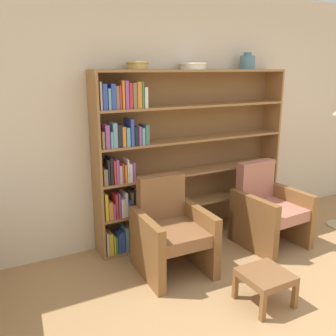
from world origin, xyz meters
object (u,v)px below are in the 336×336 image
object	(u,v)px
bowl_sage	(138,65)
footstool	(265,278)
bowl_slate	(193,66)
armchair_cushioned	(268,209)
vase_tall	(247,62)
bookshelf	(176,157)
armchair_leather	(171,231)

from	to	relation	value
bowl_sage	footstool	bearing A→B (deg)	-71.96
bowl_sage	footstool	world-z (taller)	bowl_sage
bowl_slate	armchair_cushioned	size ratio (longest dim) A/B	0.33
bowl_slate	bowl_sage	bearing A→B (deg)	180.00
bowl_sage	bowl_slate	xyz separation A→B (m)	(0.64, 0.00, -0.01)
bowl_slate	footstool	distance (m)	2.25
bowl_sage	vase_tall	world-z (taller)	vase_tall
footstool	bowl_slate	bearing A→B (deg)	83.50
bookshelf	bowl_sage	world-z (taller)	bowl_sage
bowl_sage	armchair_cushioned	distance (m)	2.10
armchair_leather	bowl_slate	bearing A→B (deg)	-132.78
armchair_cushioned	footstool	distance (m)	1.20
armchair_cushioned	footstool	xyz separation A→B (m)	(-0.81, -0.86, -0.16)
bookshelf	vase_tall	distance (m)	1.38
bowl_sage	armchair_leather	xyz separation A→B (m)	(0.05, -0.60, -1.55)
vase_tall	bookshelf	bearing A→B (deg)	178.86
bowl_slate	footstool	world-z (taller)	bowl_slate
armchair_leather	armchair_cushioned	distance (m)	1.23
bookshelf	bowl_slate	size ratio (longest dim) A/B	7.83
vase_tall	armchair_leather	distance (m)	2.15
bookshelf	armchair_leather	world-z (taller)	bookshelf
bookshelf	bowl_slate	distance (m)	1.00
bowl_sage	footstool	xyz separation A→B (m)	(0.48, -1.46, -1.71)
armchair_leather	footstool	size ratio (longest dim) A/B	2.35
bowl_sage	vase_tall	bearing A→B (deg)	0.00
bowl_slate	armchair_cushioned	bearing A→B (deg)	-42.82
bowl_sage	footstool	distance (m)	2.30
vase_tall	armchair_cushioned	bearing A→B (deg)	-98.37
bookshelf	vase_tall	bearing A→B (deg)	-1.14
bookshelf	footstool	size ratio (longest dim) A/B	6.01
vase_tall	bowl_sage	bearing A→B (deg)	180.00
armchair_cushioned	footstool	bearing A→B (deg)	43.46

